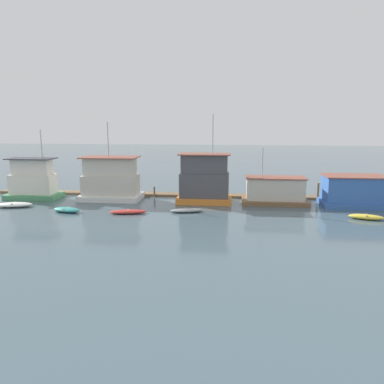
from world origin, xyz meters
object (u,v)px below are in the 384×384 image
object	(u,v)px
houseboat_white	(111,180)
dinghy_yellow	(366,217)
dinghy_white	(14,205)
houseboat_brown	(275,191)
dinghy_red	(128,212)
mooring_post_far_right	(42,189)
houseboat_blue	(354,191)
mooring_post_near_left	(154,192)
houseboat_green	(33,182)
houseboat_orange	(204,180)
dinghy_grey	(186,210)
dinghy_teal	(67,210)
mooring_post_far_left	(318,192)

from	to	relation	value
houseboat_white	dinghy_yellow	bearing A→B (deg)	-13.23
dinghy_white	houseboat_brown	bearing A→B (deg)	9.55
dinghy_red	dinghy_yellow	bearing A→B (deg)	0.48
mooring_post_far_right	dinghy_white	bearing A→B (deg)	-87.47
houseboat_blue	mooring_post_near_left	size ratio (longest dim) A/B	5.22
dinghy_white	dinghy_yellow	bearing A→B (deg)	-2.11
houseboat_brown	dinghy_yellow	bearing A→B (deg)	-37.67
mooring_post_near_left	houseboat_white	bearing A→B (deg)	-160.13
houseboat_white	dinghy_red	distance (m)	7.95
houseboat_blue	dinghy_red	bearing A→B (deg)	-166.31
houseboat_brown	mooring_post_near_left	world-z (taller)	houseboat_brown
houseboat_green	houseboat_orange	distance (m)	20.82
houseboat_white	dinghy_grey	xyz separation A→B (m)	(9.71, -5.37, -2.11)
dinghy_white	mooring_post_near_left	bearing A→B (deg)	25.58
dinghy_teal	houseboat_white	bearing A→B (deg)	68.44
dinghy_red	dinghy_yellow	size ratio (longest dim) A/B	1.16
dinghy_white	dinghy_teal	xyz separation A→B (m)	(6.76, -1.58, -0.01)
dinghy_teal	dinghy_grey	size ratio (longest dim) A/B	0.93
houseboat_green	mooring_post_far_left	distance (m)	34.14
mooring_post_far_left	mooring_post_near_left	distance (m)	19.60
dinghy_yellow	houseboat_brown	bearing A→B (deg)	142.33
houseboat_blue	dinghy_grey	xyz separation A→B (m)	(-18.00, -4.57, -1.48)
houseboat_brown	dinghy_white	distance (m)	29.09
dinghy_teal	mooring_post_far_right	bearing A→B (deg)	129.99
dinghy_teal	dinghy_red	world-z (taller)	dinghy_teal
mooring_post_far_left	dinghy_red	bearing A→B (deg)	-157.87
dinghy_yellow	mooring_post_far_left	bearing A→B (deg)	108.79
houseboat_white	mooring_post_near_left	bearing A→B (deg)	19.87
houseboat_blue	dinghy_teal	distance (m)	30.92
houseboat_brown	dinghy_white	world-z (taller)	houseboat_brown
houseboat_blue	dinghy_teal	world-z (taller)	houseboat_blue
dinghy_white	dinghy_grey	distance (m)	19.09
mooring_post_far_left	houseboat_green	bearing A→B (deg)	-176.35
mooring_post_near_left	dinghy_red	bearing A→B (deg)	-96.86
houseboat_blue	dinghy_teal	xyz separation A→B (m)	(-30.33, -5.84, -1.42)
houseboat_white	mooring_post_far_right	xyz separation A→B (m)	(-9.69, 1.77, -1.63)
mooring_post_far_left	mooring_post_far_right	xyz separation A→B (m)	(-34.18, 0.00, -0.38)
houseboat_orange	dinghy_white	size ratio (longest dim) A/B	2.39
houseboat_orange	dinghy_yellow	bearing A→B (deg)	-19.78
houseboat_orange	mooring_post_far_right	world-z (taller)	houseboat_orange
dinghy_white	dinghy_grey	world-z (taller)	dinghy_white
houseboat_orange	mooring_post_far_right	distance (m)	21.16
dinghy_white	mooring_post_far_right	xyz separation A→B (m)	(-0.30, 6.83, 0.42)
houseboat_brown	houseboat_blue	world-z (taller)	houseboat_brown
dinghy_red	mooring_post_near_left	bearing A→B (deg)	83.14
houseboat_blue	dinghy_white	distance (m)	37.36
houseboat_blue	dinghy_red	distance (m)	24.56
dinghy_white	mooring_post_far_right	size ratio (longest dim) A/B	3.08
dinghy_grey	dinghy_yellow	world-z (taller)	dinghy_yellow
houseboat_orange	dinghy_yellow	size ratio (longest dim) A/B	2.99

